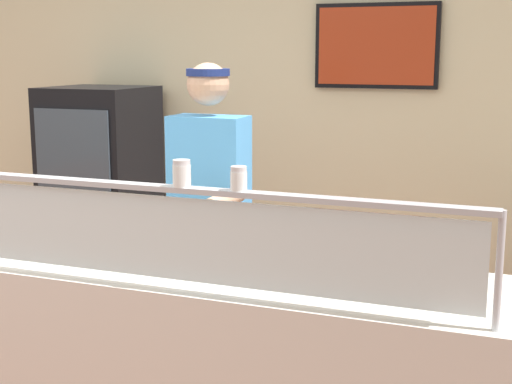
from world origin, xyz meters
TOP-DOWN VIEW (x-y plane):
  - shop_rear_unit at (1.11, 2.45)m, footprint 6.62×0.13m
  - serving_counter at (1.11, 0.35)m, footprint 2.22×0.69m
  - sneeze_guard at (1.11, 0.06)m, footprint 2.04×0.06m
  - pizza_tray at (0.79, 0.40)m, footprint 0.43×0.43m
  - pizza_server at (0.82, 0.38)m, footprint 0.15×0.29m
  - parmesan_shaker at (1.03, 0.06)m, footprint 0.07×0.07m
  - pepper_flake_shaker at (1.25, 0.06)m, footprint 0.06×0.06m
  - worker_figure at (0.68, 1.04)m, footprint 0.41×0.50m
  - drink_fridge at (-0.58, 2.00)m, footprint 0.65×0.64m

SIDE VIEW (x-z plane):
  - serving_counter at x=1.11m, z-range 0.00..0.95m
  - drink_fridge at x=-0.58m, z-range 0.00..1.58m
  - pizza_tray at x=0.79m, z-range 0.95..0.98m
  - pizza_server at x=0.82m, z-range 0.99..0.99m
  - worker_figure at x=0.68m, z-range 0.13..1.89m
  - sneeze_guard at x=1.11m, z-range 1.01..1.40m
  - shop_rear_unit at x=1.11m, z-range 0.01..2.71m
  - pepper_flake_shaker at x=1.25m, z-range 1.33..1.42m
  - parmesan_shaker at x=1.03m, z-range 1.33..1.43m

